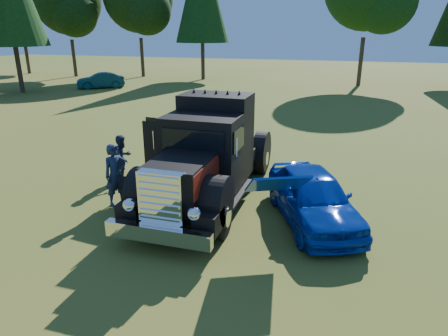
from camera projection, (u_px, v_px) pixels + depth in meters
ground at (206, 233)px, 9.92m from camera, size 120.00×120.00×0.00m
diamond_t_truck at (207, 158)px, 11.51m from camera, size 3.38×7.16×3.00m
hotrod_coupe at (313, 196)px, 10.33m from camera, size 3.20×4.45×1.89m
spectator_near at (116, 175)px, 11.30m from camera, size 0.72×0.78×1.80m
spectator_far at (123, 158)px, 13.22m from camera, size 0.72×0.85×1.55m
distant_teal_car at (100, 80)px, 34.18m from camera, size 3.92×3.50×1.29m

